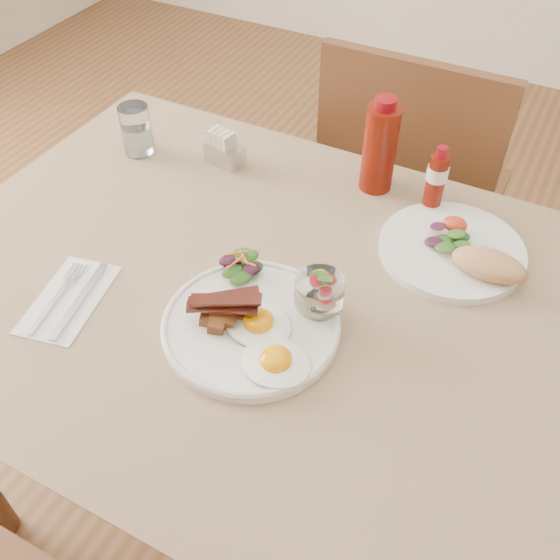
{
  "coord_description": "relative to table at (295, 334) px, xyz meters",
  "views": [
    {
      "loc": [
        0.3,
        -0.63,
        1.5
      ],
      "look_at": [
        -0.01,
        -0.03,
        0.82
      ],
      "focal_mm": 40.0,
      "sensor_mm": 36.0,
      "label": 1
    }
  ],
  "objects": [
    {
      "name": "table",
      "position": [
        0.0,
        0.0,
        0.0
      ],
      "size": [
        1.33,
        0.88,
        0.75
      ],
      "color": "brown",
      "rests_on": "ground"
    },
    {
      "name": "chair_far",
      "position": [
        0.0,
        0.66,
        -0.14
      ],
      "size": [
        0.42,
        0.42,
        0.93
      ],
      "color": "brown",
      "rests_on": "ground"
    },
    {
      "name": "main_plate",
      "position": [
        -0.03,
        -0.09,
        0.1
      ],
      "size": [
        0.28,
        0.28,
        0.02
      ],
      "primitive_type": "cylinder",
      "color": "white",
      "rests_on": "table"
    },
    {
      "name": "fried_eggs",
      "position": [
        0.01,
        -0.12,
        0.11
      ],
      "size": [
        0.17,
        0.16,
        0.03
      ],
      "rotation": [
        0.0,
        0.0,
        -0.1
      ],
      "color": "white",
      "rests_on": "main_plate"
    },
    {
      "name": "bacon_potato_pile",
      "position": [
        -0.07,
        -0.11,
        0.13
      ],
      "size": [
        0.12,
        0.08,
        0.05
      ],
      "rotation": [
        0.0,
        0.0,
        0.03
      ],
      "color": "brown",
      "rests_on": "main_plate"
    },
    {
      "name": "side_salad",
      "position": [
        -0.1,
        -0.0,
        0.12
      ],
      "size": [
        0.08,
        0.07,
        0.04
      ],
      "rotation": [
        0.0,
        0.0,
        0.26
      ],
      "color": "#174913",
      "rests_on": "main_plate"
    },
    {
      "name": "fruit_cup",
      "position": [
        0.05,
        -0.02,
        0.15
      ],
      "size": [
        0.08,
        0.08,
        0.08
      ],
      "rotation": [
        0.0,
        0.0,
        -0.24
      ],
      "color": "white",
      "rests_on": "main_plate"
    },
    {
      "name": "second_plate",
      "position": [
        0.21,
        0.22,
        0.11
      ],
      "size": [
        0.26,
        0.26,
        0.06
      ],
      "rotation": [
        0.0,
        0.0,
        -0.1
      ],
      "color": "white",
      "rests_on": "table"
    },
    {
      "name": "ketchup_bottle",
      "position": [
        0.0,
        0.35,
        0.18
      ],
      "size": [
        0.08,
        0.08,
        0.19
      ],
      "rotation": [
        0.0,
        0.0,
        0.38
      ],
      "color": "#5D0F05",
      "rests_on": "table"
    },
    {
      "name": "hot_sauce_bottle",
      "position": [
        0.12,
        0.33,
        0.16
      ],
      "size": [
        0.05,
        0.05,
        0.14
      ],
      "rotation": [
        0.0,
        0.0,
        0.17
      ],
      "color": "#5D0F05",
      "rests_on": "table"
    },
    {
      "name": "sugar_caddy",
      "position": [
        -0.31,
        0.28,
        0.12
      ],
      "size": [
        0.09,
        0.06,
        0.07
      ],
      "rotation": [
        0.0,
        0.0,
        -0.2
      ],
      "color": "silver",
      "rests_on": "table"
    },
    {
      "name": "water_glass",
      "position": [
        -0.49,
        0.24,
        0.14
      ],
      "size": [
        0.06,
        0.06,
        0.11
      ],
      "color": "white",
      "rests_on": "table"
    },
    {
      "name": "napkin_cutlery",
      "position": [
        -0.33,
        -0.17,
        0.09
      ],
      "size": [
        0.14,
        0.2,
        0.01
      ],
      "rotation": [
        0.0,
        0.0,
        0.2
      ],
      "color": "white",
      "rests_on": "table"
    }
  ]
}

